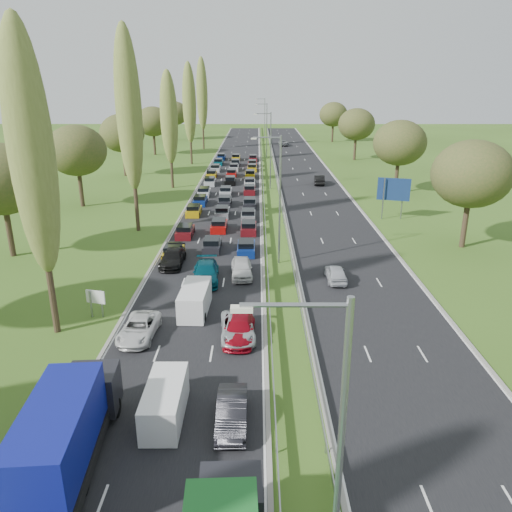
{
  "coord_description": "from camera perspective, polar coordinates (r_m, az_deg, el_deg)",
  "views": [
    {
      "loc": [
        2.45,
        -2.02,
        16.45
      ],
      "look_at": [
        2.31,
        40.69,
        1.5
      ],
      "focal_mm": 35.0,
      "sensor_mm": 36.0,
      "label": 1
    }
  ],
  "objects": [
    {
      "name": "near_car_7",
      "position": [
        43.47,
        -5.75,
        -1.9
      ],
      "size": [
        2.53,
        5.53,
        1.57
      ],
      "primitive_type": "imported",
      "rotation": [
        0.0,
        0.0,
        0.06
      ],
      "color": "#054050",
      "rests_on": "near_carriageway"
    },
    {
      "name": "direction_sign",
      "position": [
        64.89,
        15.45,
        7.15
      ],
      "size": [
        3.86,
        1.24,
        5.2
      ],
      "color": "gray",
      "rests_on": "ground"
    },
    {
      "name": "near_car_2",
      "position": [
        34.99,
        -13.24,
        -8.04
      ],
      "size": [
        2.43,
        4.89,
        1.33
      ],
      "primitive_type": "imported",
      "rotation": [
        0.0,
        0.0,
        -0.05
      ],
      "color": "silver",
      "rests_on": "near_carriageway"
    },
    {
      "name": "near_car_11",
      "position": [
        33.98,
        -1.91,
        -8.3
      ],
      "size": [
        2.19,
        4.88,
        1.39
      ],
      "primitive_type": "imported",
      "rotation": [
        0.0,
        0.0,
        -0.05
      ],
      "color": "maroon",
      "rests_on": "near_carriageway"
    },
    {
      "name": "woodland_left",
      "position": [
        69.67,
        -20.75,
        10.85
      ],
      "size": [
        8.0,
        166.0,
        11.1
      ],
      "color": "#2D2116",
      "rests_on": "ground"
    },
    {
      "name": "blue_lorry",
      "position": [
        24.75,
        -20.74,
        -17.96
      ],
      "size": [
        2.51,
        9.02,
        3.81
      ],
      "rotation": [
        0.0,
        0.0,
        0.08
      ],
      "color": "black",
      "rests_on": "near_carriageway"
    },
    {
      "name": "near_car_9",
      "position": [
        26.32,
        -2.77,
        -17.39
      ],
      "size": [
        1.57,
        4.38,
        1.44
      ],
      "primitive_type": "imported",
      "rotation": [
        0.0,
        0.0,
        0.01
      ],
      "color": "black",
      "rests_on": "near_carriageway"
    },
    {
      "name": "near_car_10",
      "position": [
        34.13,
        -2.1,
        -8.2
      ],
      "size": [
        2.6,
        5.07,
        1.37
      ],
      "primitive_type": "imported",
      "rotation": [
        0.0,
        0.0,
        0.07
      ],
      "color": "#A3A9AC",
      "rests_on": "near_carriageway"
    },
    {
      "name": "poplar_row",
      "position": [
        71.67,
        -11.47,
        15.68
      ],
      "size": [
        2.8,
        127.8,
        22.44
      ],
      "color": "#2D2116",
      "rests_on": "ground"
    },
    {
      "name": "central_reservation",
      "position": [
        86.03,
        1.57,
        8.64
      ],
      "size": [
        2.36,
        215.0,
        0.32
      ],
      "color": "gray",
      "rests_on": "ground"
    },
    {
      "name": "far_car_0",
      "position": [
        43.93,
        9.1,
        -1.95
      ],
      "size": [
        1.65,
        4.08,
        1.39
      ],
      "primitive_type": "imported",
      "rotation": [
        0.0,
        0.0,
        3.14
      ],
      "color": "#B1B3BB",
      "rests_on": "far_carriageway"
    },
    {
      "name": "near_car_12",
      "position": [
        44.36,
        -1.66,
        -1.37
      ],
      "size": [
        2.1,
        4.67,
        1.56
      ],
      "primitive_type": "imported",
      "rotation": [
        0.0,
        0.0,
        0.06
      ],
      "color": "silver",
      "rests_on": "near_carriageway"
    },
    {
      "name": "near_carriageway",
      "position": [
        86.23,
        -2.97,
        8.27
      ],
      "size": [
        10.5,
        215.0,
        0.04
      ],
      "primitive_type": "cube",
      "color": "black",
      "rests_on": "ground"
    },
    {
      "name": "traffic_queue_fill",
      "position": [
        81.25,
        -3.14,
        7.9
      ],
      "size": [
        9.09,
        69.87,
        0.8
      ],
      "color": "#BF990C",
      "rests_on": "ground"
    },
    {
      "name": "ground",
      "position": [
        83.68,
        1.6,
        7.95
      ],
      "size": [
        260.0,
        260.0,
        0.0
      ],
      "primitive_type": "plane",
      "color": "#37551A",
      "rests_on": "ground"
    },
    {
      "name": "lamp_columns",
      "position": [
        80.72,
        1.68,
        11.85
      ],
      "size": [
        0.18,
        140.18,
        12.0
      ],
      "color": "gray",
      "rests_on": "ground"
    },
    {
      "name": "info_sign",
      "position": [
        38.46,
        -17.84,
        -4.78
      ],
      "size": [
        1.48,
        0.47,
        2.1
      ],
      "color": "gray",
      "rests_on": "ground"
    },
    {
      "name": "white_van_rear",
      "position": [
        37.98,
        -6.96,
        -4.84
      ],
      "size": [
        1.93,
        4.92,
        1.98
      ],
      "rotation": [
        0.0,
        0.0,
        -0.04
      ],
      "color": "silver",
      "rests_on": "near_carriageway"
    },
    {
      "name": "far_car_1",
      "position": [
        85.98,
        7.24,
        8.66
      ],
      "size": [
        2.02,
        4.88,
        1.57
      ],
      "primitive_type": "imported",
      "rotation": [
        0.0,
        0.0,
        3.07
      ],
      "color": "black",
      "rests_on": "far_carriageway"
    },
    {
      "name": "white_van_front",
      "position": [
        27.12,
        -10.28,
        -15.83
      ],
      "size": [
        1.87,
        4.76,
        1.91
      ],
      "rotation": [
        0.0,
        0.0,
        0.01
      ],
      "color": "silver",
      "rests_on": "near_carriageway"
    },
    {
      "name": "far_carriageway",
      "position": [
        86.55,
        6.08,
        8.23
      ],
      "size": [
        10.5,
        215.0,
        0.04
      ],
      "primitive_type": "cube",
      "color": "black",
      "rests_on": "ground"
    },
    {
      "name": "near_car_3",
      "position": [
        47.71,
        -9.5,
        -0.19
      ],
      "size": [
        2.09,
        5.06,
        1.47
      ],
      "primitive_type": "imported",
      "rotation": [
        0.0,
        0.0,
        -0.01
      ],
      "color": "black",
      "rests_on": "near_carriageway"
    },
    {
      "name": "woodland_right",
      "position": [
        72.52,
        17.84,
        11.45
      ],
      "size": [
        8.0,
        153.0,
        11.1
      ],
      "color": "#2D2116",
      "rests_on": "ground"
    },
    {
      "name": "far_car_2",
      "position": [
        138.99,
        3.14,
        12.79
      ],
      "size": [
        2.66,
        5.44,
        1.49
      ],
      "primitive_type": "imported",
      "rotation": [
        0.0,
        0.0,
        3.18
      ],
      "color": "slate",
      "rests_on": "far_carriageway"
    }
  ]
}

